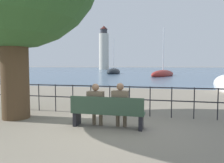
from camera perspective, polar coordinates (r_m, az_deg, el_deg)
name	(u,v)px	position (r m, az deg, el deg)	size (l,w,h in m)	color
ground_plane	(108,127)	(6.40, -1.09, -11.83)	(1000.00, 1000.00, 0.00)	gray
harbor_water	(163,68)	(167.17, 13.30, 3.37)	(600.00, 300.00, 0.01)	#47607A
park_bench	(107,112)	(6.23, -1.26, -8.06)	(2.10, 0.45, 0.90)	#334C38
seated_person_left	(96,103)	(6.36, -4.24, -5.59)	(0.47, 0.35, 1.25)	brown
seated_person_right	(120,103)	(6.18, 2.18, -5.75)	(0.46, 0.35, 1.28)	brown
promenade_railing	(120,96)	(7.81, 1.98, -3.73)	(12.28, 0.04, 1.05)	black
sailboat_2	(114,72)	(49.45, 0.42, 2.48)	(2.66, 7.60, 8.36)	black
sailboat_3	(163,74)	(38.32, 13.16, 1.84)	(4.95, 9.10, 8.75)	maroon
harbor_lighthouse	(104,49)	(108.10, -2.14, 8.40)	(4.74, 4.74, 21.29)	beige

